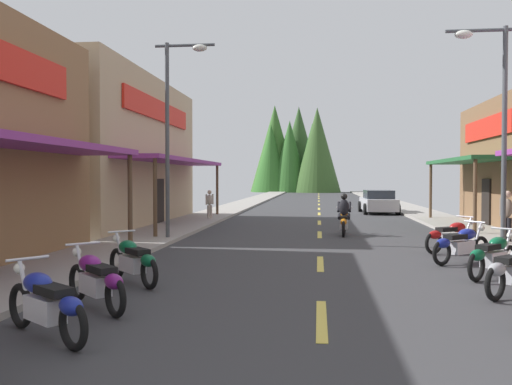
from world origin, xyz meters
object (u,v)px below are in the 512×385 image
object	(u,v)px
streetlamp_right	(494,107)
pedestrian_waiting	(507,213)
pedestrian_browsing	(210,203)
parked_car_curbside	(378,202)
motorcycle_parked_right_6	(452,236)
motorcycle_parked_left_1	(46,303)
rider_cruising_lead	(344,218)
motorcycle_parked_right_4	(493,255)
motorcycle_parked_left_3	(133,260)
motorcycle_parked_left_2	(96,279)
motorcycle_parked_right_5	(461,244)
streetlamp_left	(175,114)

from	to	relation	value
streetlamp_right	pedestrian_waiting	bearing A→B (deg)	62.14
pedestrian_browsing	parked_car_curbside	distance (m)	11.24
motorcycle_parked_right_6	motorcycle_parked_left_1	bearing A→B (deg)	-164.05
streetlamp_right	rider_cruising_lead	distance (m)	6.85
motorcycle_parked_right_4	motorcycle_parked_left_3	bearing A→B (deg)	144.32
motorcycle_parked_left_2	motorcycle_parked_right_5	bearing A→B (deg)	-98.25
motorcycle_parked_left_2	pedestrian_waiting	bearing A→B (deg)	-91.13
motorcycle_parked_left_1	motorcycle_parked_left_2	world-z (taller)	same
streetlamp_left	motorcycle_parked_right_5	size ratio (longest dim) A/B	3.86
motorcycle_parked_left_1	motorcycle_parked_left_3	bearing A→B (deg)	-51.39
motorcycle_parked_left_3	motorcycle_parked_left_2	bearing A→B (deg)	138.83
motorcycle_parked_right_5	motorcycle_parked_right_6	size ratio (longest dim) A/B	0.96
motorcycle_parked_right_4	motorcycle_parked_right_5	size ratio (longest dim) A/B	0.94
motorcycle_parked_left_2	parked_car_curbside	world-z (taller)	parked_car_curbside
parked_car_curbside	motorcycle_parked_right_5	bearing A→B (deg)	177.99
streetlamp_right	parked_car_curbside	xyz separation A→B (m)	(-1.30, 17.33, -3.45)
pedestrian_browsing	pedestrian_waiting	distance (m)	14.28
motorcycle_parked_right_6	streetlamp_right	bearing A→B (deg)	-32.60
motorcycle_parked_left_2	pedestrian_waiting	world-z (taller)	pedestrian_waiting
motorcycle_parked_right_5	motorcycle_parked_left_3	xyz separation A→B (m)	(-7.27, -3.47, 0.00)
motorcycle_parked_left_3	parked_car_curbside	distance (m)	23.95
streetlamp_right	motorcycle_parked_left_2	bearing A→B (deg)	-138.31
streetlamp_right	motorcycle_parked_left_3	size ratio (longest dim) A/B	4.01
streetlamp_left	motorcycle_parked_right_4	xyz separation A→B (m)	(8.53, -5.89, -3.82)
streetlamp_right	pedestrian_waiting	xyz separation A→B (m)	(1.07, 2.03, -3.13)
streetlamp_right	pedestrian_browsing	world-z (taller)	streetlamp_right
streetlamp_left	pedestrian_waiting	bearing A→B (deg)	0.49
parked_car_curbside	motorcycle_parked_left_1	bearing A→B (deg)	163.02
motorcycle_parked_left_1	pedestrian_waiting	bearing A→B (deg)	-93.82
streetlamp_right	motorcycle_parked_right_6	bearing A→B (deg)	-177.31
motorcycle_parked_right_4	motorcycle_parked_left_3	size ratio (longest dim) A/B	1.03
streetlamp_left	motorcycle_parked_right_4	bearing A→B (deg)	-34.62
pedestrian_waiting	rider_cruising_lead	bearing A→B (deg)	124.39
motorcycle_parked_left_3	parked_car_curbside	xyz separation A→B (m)	(7.33, 22.80, 0.20)
motorcycle_parked_right_4	parked_car_curbside	xyz separation A→B (m)	(-0.11, 21.29, 0.20)
rider_cruising_lead	motorcycle_parked_right_6	bearing A→B (deg)	-143.23
motorcycle_parked_right_5	motorcycle_parked_left_2	xyz separation A→B (m)	(-7.15, -5.57, 0.00)
streetlamp_left	motorcycle_parked_right_5	xyz separation A→B (m)	(8.37, -3.94, -3.82)
motorcycle_parked_left_2	pedestrian_browsing	distance (m)	18.30
streetlamp_left	motorcycle_parked_left_1	size ratio (longest dim) A/B	3.77
motorcycle_parked_left_1	pedestrian_waiting	distance (m)	14.79
motorcycle_parked_right_4	motorcycle_parked_right_5	xyz separation A→B (m)	(-0.17, 1.95, 0.00)
motorcycle_parked_left_3	rider_cruising_lead	size ratio (longest dim) A/B	0.75
pedestrian_browsing	pedestrian_waiting	bearing A→B (deg)	171.86
pedestrian_waiting	motorcycle_parked_right_5	bearing A→B (deg)	-151.88
motorcycle_parked_right_4	motorcycle_parked_right_5	bearing A→B (deg)	47.70
motorcycle_parked_right_6	pedestrian_browsing	xyz separation A→B (m)	(-9.20, 10.68, 0.39)
motorcycle_parked_right_6	pedestrian_waiting	xyz separation A→B (m)	(2.20, 2.08, 0.52)
streetlamp_right	rider_cruising_lead	size ratio (longest dim) A/B	2.99
motorcycle_parked_right_6	rider_cruising_lead	world-z (taller)	rider_cruising_lead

